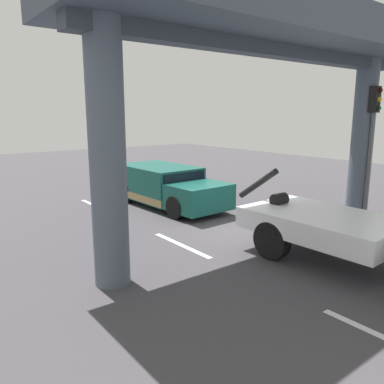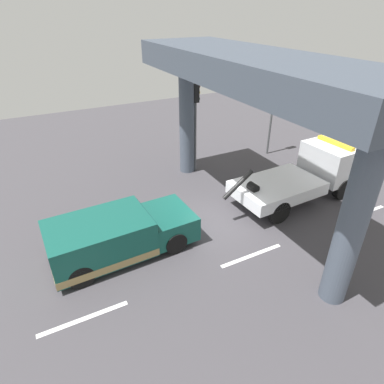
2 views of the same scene
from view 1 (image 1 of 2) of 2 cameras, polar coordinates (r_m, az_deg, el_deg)
name	(u,v)px [view 1 (image 1 of 2)]	position (r m, az deg, el deg)	size (l,w,h in m)	color
ground_plane	(240,232)	(12.59, 7.20, -5.86)	(60.00, 40.00, 0.10)	#423F44
lane_stripe_west	(95,206)	(16.17, -14.18, -1.99)	(2.60, 0.16, 0.01)	silver
lane_stripe_mid	(181,245)	(11.12, -1.58, -7.88)	(2.60, 0.16, 0.01)	silver
towed_van_green	(167,187)	(15.61, -3.78, 0.77)	(5.27, 2.37, 1.58)	#145147
overpass_structure	(274,42)	(11.43, 12.09, 20.97)	(3.60, 12.08, 6.56)	#4C5666
traffic_light_near	(373,123)	(15.10, 25.29, 9.21)	(0.39, 0.32, 4.63)	#515456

